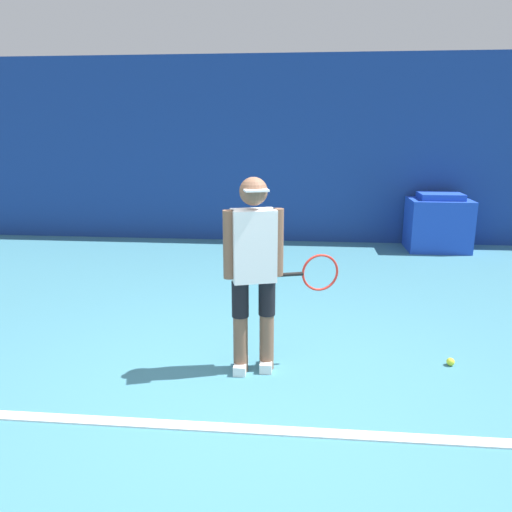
{
  "coord_description": "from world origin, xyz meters",
  "views": [
    {
      "loc": [
        0.42,
        -3.35,
        1.97
      ],
      "look_at": [
        0.04,
        0.65,
        0.93
      ],
      "focal_mm": 35.0,
      "sensor_mm": 36.0,
      "label": 1
    }
  ],
  "objects": [
    {
      "name": "court_baseline",
      "position": [
        0.0,
        -0.42,
        0.01
      ],
      "size": [
        21.6,
        0.1,
        0.01
      ],
      "color": "white",
      "rests_on": "ground_plane"
    },
    {
      "name": "covered_chair",
      "position": [
        2.62,
        4.95,
        0.45
      ],
      "size": [
        0.97,
        0.74,
        0.94
      ],
      "color": "blue",
      "rests_on": "ground_plane"
    },
    {
      "name": "tennis_ball",
      "position": [
        1.7,
        0.68,
        0.03
      ],
      "size": [
        0.07,
        0.07,
        0.07
      ],
      "color": "#D1E533",
      "rests_on": "ground_plane"
    },
    {
      "name": "back_wall",
      "position": [
        0.0,
        5.42,
        1.58
      ],
      "size": [
        24.0,
        0.1,
        3.15
      ],
      "color": "navy",
      "rests_on": "ground_plane"
    },
    {
      "name": "tennis_player",
      "position": [
        0.05,
        0.45,
        0.89
      ],
      "size": [
        0.92,
        0.4,
        1.6
      ],
      "rotation": [
        0.0,
        0.0,
        0.3
      ],
      "color": "brown",
      "rests_on": "ground_plane"
    },
    {
      "name": "ground_plane",
      "position": [
        0.0,
        0.0,
        0.0
      ],
      "size": [
        24.0,
        24.0,
        0.0
      ],
      "primitive_type": "plane",
      "color": "teal"
    }
  ]
}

